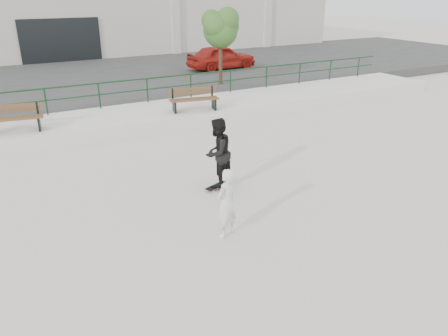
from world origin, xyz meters
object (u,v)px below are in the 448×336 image
tree (221,27)px  standing_skater (217,153)px  skateboard (218,186)px  seated_skater (226,203)px  red_car (221,57)px  bench_left (12,119)px  bench_right (194,99)px

tree → standing_skater: size_ratio=1.99×
skateboard → seated_skater: bearing=-132.7°
red_car → bench_left: bearing=119.0°
bench_left → seated_skater: bearing=-59.0°
bench_left → bench_right: bench_left is taller
bench_left → bench_right: 6.48m
bench_right → tree: 5.74m
red_car → skateboard: size_ratio=5.12×
tree → bench_left: bearing=-160.3°
bench_right → skateboard: bench_right is taller
bench_right → seated_skater: 8.64m
bench_left → bench_right: (6.46, -0.46, -0.01)m
red_car → standing_skater: size_ratio=2.24×
red_car → standing_skater: standing_skater is taller
tree → skateboard: bearing=-119.3°
skateboard → bench_right: bearing=51.2°
skateboard → seated_skater: (-0.97, -2.19, 0.70)m
tree → skateboard: 11.76m
bench_right → tree: (3.41, 4.00, 2.31)m
red_car → standing_skater: bearing=148.4°
skateboard → seated_skater: size_ratio=0.52×
bench_right → red_car: red_car is taller
bench_left → tree: bearing=29.2°
standing_skater → skateboard: bearing=151.1°
bench_left → standing_skater: (4.33, -6.34, 0.07)m
bench_left → red_car: red_car is taller
skateboard → standing_skater: (-0.00, 0.00, 0.94)m
skateboard → standing_skater: size_ratio=0.44×
seated_skater → bench_right: bearing=-133.4°
tree → standing_skater: bearing=-119.3°
bench_right → red_car: (5.51, 7.75, 0.27)m
red_car → seated_skater: (-8.61, -15.81, -0.43)m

